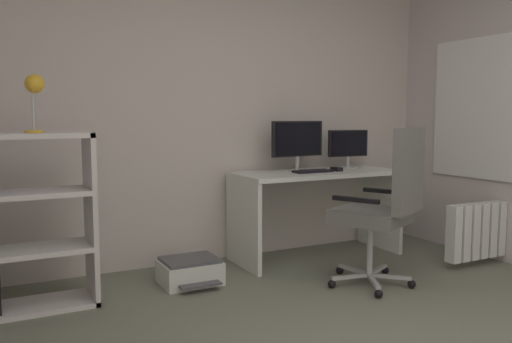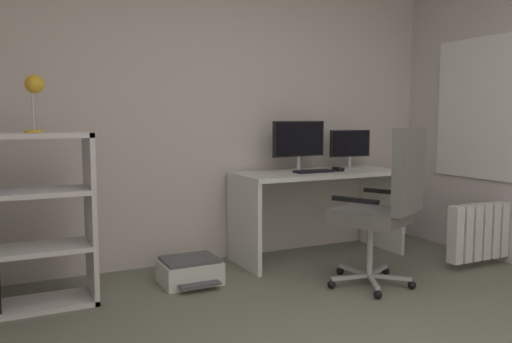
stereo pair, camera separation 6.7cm
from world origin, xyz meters
The scene contains 12 objects.
wall_back centered at (0.00, 2.50, 1.27)m, with size 4.42×0.10×2.54m, color beige.
window_pane centered at (2.21, 1.27, 1.29)m, with size 0.01×1.45×1.14m, color white.
window_frame centered at (2.20, 1.27, 1.29)m, with size 0.02×1.53×1.22m, color white.
desk centered at (0.89, 2.10, 0.55)m, with size 1.45×0.61×0.75m.
monitor_main centered at (0.76, 2.21, 1.01)m, with size 0.52×0.18×0.43m.
monitor_secondary centered at (1.30, 2.21, 0.96)m, with size 0.40×0.18×0.35m.
keyboard centered at (0.80, 2.04, 0.76)m, with size 0.34×0.13×0.02m, color black.
computer_mouse centered at (1.04, 2.02, 0.77)m, with size 0.06×0.10×0.03m, color black.
office_chair centered at (0.86, 1.19, 0.62)m, with size 0.66×0.70×1.15m.
desk_lamp centered at (-1.35, 1.89, 1.39)m, with size 0.13×0.12×0.36m.
printer centered at (-0.34, 1.91, 0.09)m, with size 0.42×0.43×0.19m.
radiator centered at (2.11, 1.27, 0.29)m, with size 1.01×0.10×0.46m.
Camera 1 is at (-1.64, -1.64, 1.22)m, focal length 36.85 mm.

